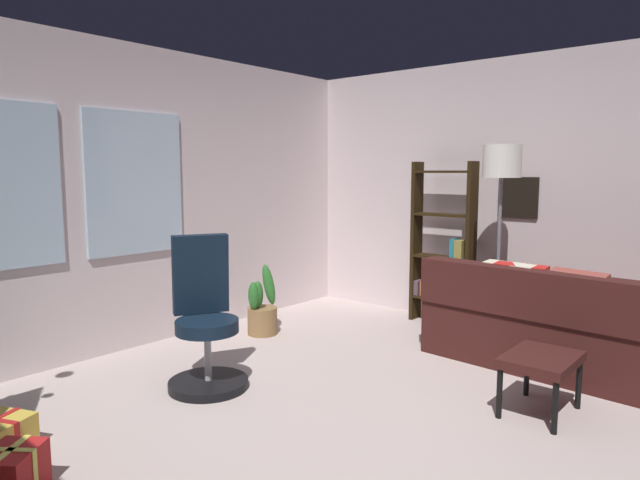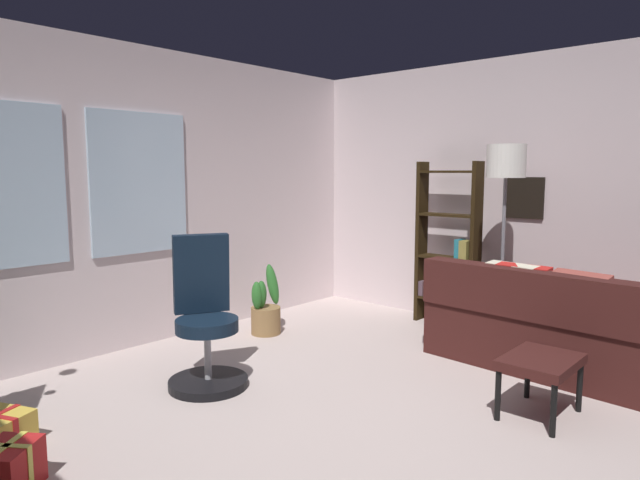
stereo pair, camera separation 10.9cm
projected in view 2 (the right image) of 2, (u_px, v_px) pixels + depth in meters
ground_plane at (364, 448)px, 3.21m from camera, size 5.45×5.08×0.10m
wall_back_with_windows at (120, 198)px, 4.74m from camera, size 5.45×0.12×2.59m
wall_right_with_frames at (550, 197)px, 5.10m from camera, size 0.12×5.08×2.59m
couch at (584, 331)px, 4.36m from camera, size 1.69×2.07×0.82m
footstool at (541, 365)px, 3.49m from camera, size 0.53×0.39×0.38m
gift_box_red at (8, 469)px, 2.67m from camera, size 0.36×0.35×0.24m
office_chair at (206, 328)px, 4.00m from camera, size 0.57×0.59×1.08m
bookshelf at (448, 254)px, 5.55m from camera, size 0.18×0.64×1.62m
floor_lamp at (505, 179)px, 4.76m from camera, size 0.32×0.32×1.75m
potted_plant at (266, 311)px, 5.29m from camera, size 0.35×0.29×0.65m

